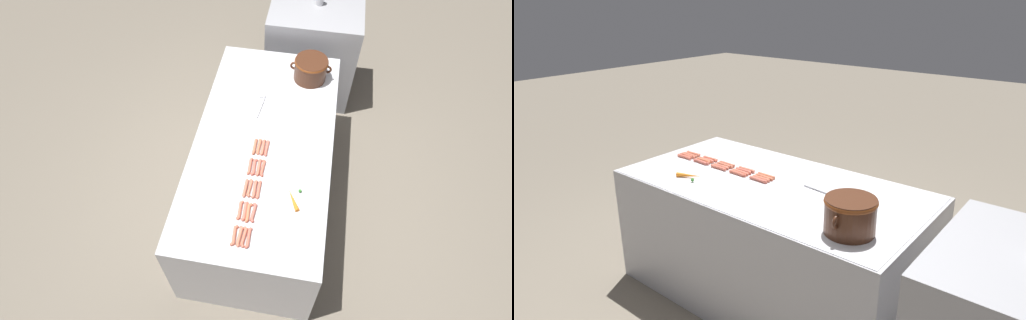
% 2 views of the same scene
% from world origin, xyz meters
% --- Properties ---
extents(ground_plane, '(20.00, 20.00, 0.00)m').
position_xyz_m(ground_plane, '(0.00, 0.00, 0.00)').
color(ground_plane, '#756B5B').
extents(griddle_counter, '(1.01, 2.00, 0.84)m').
position_xyz_m(griddle_counter, '(0.00, 0.00, 0.42)').
color(griddle_counter, '#BCBCC1').
rests_on(griddle_counter, ground_plane).
extents(hot_dog_0, '(0.03, 0.14, 0.02)m').
position_xyz_m(hot_dog_0, '(-0.06, -0.80, 0.85)').
color(hot_dog_0, '#CD684E').
rests_on(hot_dog_0, griddle_counter).
extents(hot_dog_1, '(0.03, 0.14, 0.02)m').
position_xyz_m(hot_dog_1, '(-0.06, -0.62, 0.85)').
color(hot_dog_1, '#D66A50').
rests_on(hot_dog_1, griddle_counter).
extents(hot_dog_2, '(0.02, 0.14, 0.02)m').
position_xyz_m(hot_dog_2, '(-0.05, -0.45, 0.85)').
color(hot_dog_2, '#CB6D53').
rests_on(hot_dog_2, griddle_counter).
extents(hot_dog_3, '(0.03, 0.14, 0.02)m').
position_xyz_m(hot_dog_3, '(-0.06, -0.26, 0.85)').
color(hot_dog_3, '#CB6C53').
rests_on(hot_dog_3, griddle_counter).
extents(hot_dog_4, '(0.02, 0.14, 0.02)m').
position_xyz_m(hot_dog_4, '(-0.05, -0.09, 0.85)').
color(hot_dog_4, '#CA6C4D').
rests_on(hot_dog_4, griddle_counter).
extents(hot_dog_5, '(0.03, 0.14, 0.02)m').
position_xyz_m(hot_dog_5, '(-0.02, -0.80, 0.85)').
color(hot_dog_5, '#CF7055').
rests_on(hot_dog_5, griddle_counter).
extents(hot_dog_6, '(0.03, 0.14, 0.02)m').
position_xyz_m(hot_dog_6, '(-0.02, -0.62, 0.85)').
color(hot_dog_6, '#D46954').
rests_on(hot_dog_6, griddle_counter).
extents(hot_dog_7, '(0.03, 0.14, 0.02)m').
position_xyz_m(hot_dog_7, '(-0.02, -0.44, 0.85)').
color(hot_dog_7, '#CA6C51').
rests_on(hot_dog_7, griddle_counter).
extents(hot_dog_8, '(0.03, 0.14, 0.02)m').
position_xyz_m(hot_dog_8, '(-0.03, -0.27, 0.85)').
color(hot_dog_8, '#D46552').
rests_on(hot_dog_8, griddle_counter).
extents(hot_dog_9, '(0.03, 0.14, 0.02)m').
position_xyz_m(hot_dog_9, '(-0.02, -0.08, 0.85)').
color(hot_dog_9, '#D17050').
rests_on(hot_dog_9, griddle_counter).
extents(hot_dog_10, '(0.03, 0.14, 0.02)m').
position_xyz_m(hot_dog_10, '(0.01, -0.80, 0.85)').
color(hot_dog_10, '#CC6950').
rests_on(hot_dog_10, griddle_counter).
extents(hot_dog_11, '(0.03, 0.14, 0.02)m').
position_xyz_m(hot_dog_11, '(0.00, -0.63, 0.85)').
color(hot_dog_11, '#D6724E').
rests_on(hot_dog_11, griddle_counter).
extents(hot_dog_12, '(0.03, 0.14, 0.02)m').
position_xyz_m(hot_dog_12, '(0.01, -0.44, 0.85)').
color(hot_dog_12, '#CB6D55').
rests_on(hot_dog_12, griddle_counter).
extents(hot_dog_13, '(0.03, 0.14, 0.02)m').
position_xyz_m(hot_dog_13, '(0.01, -0.26, 0.85)').
color(hot_dog_13, '#D56E55').
rests_on(hot_dog_13, griddle_counter).
extents(hot_dog_14, '(0.03, 0.14, 0.02)m').
position_xyz_m(hot_dog_14, '(0.01, -0.08, 0.85)').
color(hot_dog_14, '#D36F54').
rests_on(hot_dog_14, griddle_counter).
extents(hot_dog_15, '(0.03, 0.14, 0.02)m').
position_xyz_m(hot_dog_15, '(0.04, -0.80, 0.85)').
color(hot_dog_15, '#D46551').
rests_on(hot_dog_15, griddle_counter).
extents(hot_dog_16, '(0.03, 0.14, 0.02)m').
position_xyz_m(hot_dog_16, '(0.03, -0.62, 0.85)').
color(hot_dog_16, '#CC6353').
rests_on(hot_dog_16, griddle_counter).
extents(hot_dog_17, '(0.02, 0.14, 0.02)m').
position_xyz_m(hot_dog_17, '(0.04, -0.44, 0.85)').
color(hot_dog_17, '#D56952').
rests_on(hot_dog_17, griddle_counter).
extents(hot_dog_18, '(0.03, 0.14, 0.02)m').
position_xyz_m(hot_dog_18, '(0.04, -0.27, 0.85)').
color(hot_dog_18, '#D0644C').
rests_on(hot_dog_18, griddle_counter).
extents(hot_dog_19, '(0.03, 0.14, 0.02)m').
position_xyz_m(hot_dog_19, '(0.03, -0.09, 0.85)').
color(hot_dog_19, '#D16854').
rests_on(hot_dog_19, griddle_counter).
extents(bean_pot, '(0.34, 0.27, 0.19)m').
position_xyz_m(bean_pot, '(0.27, 0.71, 0.94)').
color(bean_pot, '#472616').
rests_on(bean_pot, griddle_counter).
extents(serving_spoon, '(0.08, 0.27, 0.02)m').
position_xyz_m(serving_spoon, '(-0.08, 0.39, 0.84)').
color(serving_spoon, '#B7B7BC').
rests_on(serving_spoon, griddle_counter).
extents(carrot, '(0.10, 0.17, 0.03)m').
position_xyz_m(carrot, '(0.28, -0.48, 0.85)').
color(carrot, orange).
rests_on(carrot, griddle_counter).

